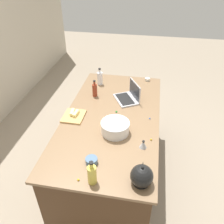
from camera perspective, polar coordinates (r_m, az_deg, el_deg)
name	(u,v)px	position (r m, az deg, el deg)	size (l,w,h in m)	color
ground_plane	(112,170)	(3.14, 0.00, -14.30)	(12.00, 12.00, 0.00)	gray
island_counter	(112,146)	(2.81, 0.00, -8.32)	(1.99, 1.03, 0.90)	#4C331E
laptop	(129,96)	(2.78, 4.14, 3.93)	(0.38, 0.35, 0.22)	#B7B7BC
mixing_bowl_large	(115,127)	(2.26, 0.79, -3.79)	(0.29, 0.29, 0.13)	white
bottle_vinegar	(100,78)	(3.10, -3.02, 8.44)	(0.07, 0.07, 0.23)	white
bottle_oil	(92,174)	(1.82, -4.99, -15.15)	(0.07, 0.07, 0.22)	#DBC64C
bottle_soy	(95,90)	(2.84, -4.30, 5.50)	(0.06, 0.06, 0.21)	maroon
kettle	(142,176)	(1.83, 7.39, -15.49)	(0.21, 0.18, 0.20)	black
cutting_board	(74,116)	(2.54, -9.50, -1.02)	(0.26, 0.23, 0.02)	tan
butter_stick_left	(76,113)	(2.53, -8.95, -0.35)	(0.11, 0.04, 0.04)	#F4E58C
butter_stick_right	(72,112)	(2.55, -9.82, -0.07)	(0.11, 0.04, 0.04)	#F4E58C
ramekin_small	(147,79)	(3.26, 8.77, 8.01)	(0.07, 0.07, 0.04)	beige
ramekin_medium	(92,161)	(2.00, -5.11, -11.95)	(0.10, 0.10, 0.05)	slate
kitchen_timer	(143,144)	(2.14, 7.75, -7.96)	(0.07, 0.07, 0.08)	#B2B2B7
candy_0	(150,118)	(2.51, 9.36, -1.58)	(0.02, 0.02, 0.02)	blue
candy_1	(78,180)	(1.91, -8.37, -16.30)	(0.02, 0.02, 0.02)	yellow
candy_2	(132,80)	(3.25, 4.95, 8.03)	(0.02, 0.02, 0.02)	green
candy_3	(151,139)	(2.24, 9.70, -6.75)	(0.02, 0.02, 0.02)	yellow
candy_4	(116,112)	(2.57, 1.09, 0.09)	(0.02, 0.02, 0.02)	green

